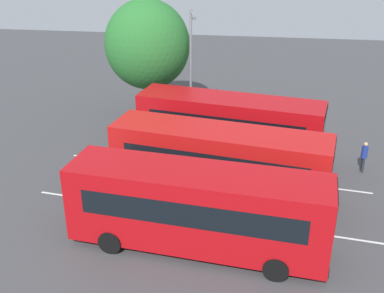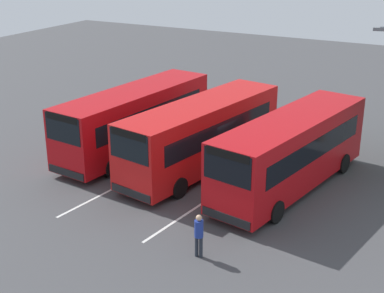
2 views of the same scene
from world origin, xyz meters
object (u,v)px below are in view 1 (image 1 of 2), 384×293
object	(u,v)px
bus_far_left	(198,208)
bus_center_right	(230,125)
bus_center_left	(220,161)
pedestrian	(364,154)
depot_tree	(147,45)
street_lamp	(191,60)

from	to	relation	value
bus_far_left	bus_center_right	world-z (taller)	same
bus_center_left	pedestrian	size ratio (longest dim) A/B	6.15
bus_center_left	depot_tree	distance (m)	11.59
bus_center_right	depot_tree	bearing A→B (deg)	147.76
bus_center_left	bus_center_right	xyz separation A→B (m)	(0.12, 4.49, 0.00)
bus_center_right	pedestrian	bearing A→B (deg)	2.57
pedestrian	depot_tree	size ratio (longest dim) A/B	0.22
bus_center_left	bus_center_right	world-z (taller)	same
bus_far_left	depot_tree	world-z (taller)	depot_tree
bus_center_left	depot_tree	xyz separation A→B (m)	(-5.59, 9.70, 3.02)
bus_center_right	pedestrian	world-z (taller)	bus_center_right
pedestrian	street_lamp	size ratio (longest dim) A/B	0.23
pedestrian	street_lamp	world-z (taller)	street_lamp
pedestrian	depot_tree	distance (m)	14.61
pedestrian	depot_tree	world-z (taller)	depot_tree
bus_center_left	depot_tree	world-z (taller)	depot_tree
bus_center_right	street_lamp	size ratio (longest dim) A/B	1.42
bus_far_left	bus_center_right	bearing A→B (deg)	92.52
depot_tree	street_lamp	bearing A→B (deg)	-14.27
bus_far_left	bus_center_right	size ratio (longest dim) A/B	0.99
bus_center_right	street_lamp	xyz separation A→B (m)	(-2.80, 4.46, 2.32)
bus_center_left	street_lamp	xyz separation A→B (m)	(-2.68, 8.96, 2.32)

